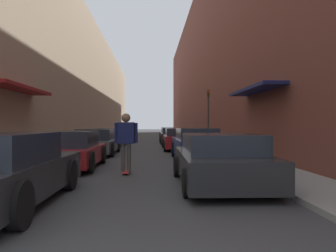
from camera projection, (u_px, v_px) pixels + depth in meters
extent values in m
plane|color=#38383A|center=(146.00, 142.00, 28.27)|extent=(149.74, 149.74, 0.00)
cube|color=gray|center=(108.00, 138.00, 34.87)|extent=(1.80, 68.06, 0.12)
cube|color=gray|center=(186.00, 138.00, 35.28)|extent=(1.80, 68.06, 0.12)
cube|color=tan|center=(81.00, 84.00, 34.70)|extent=(4.00, 68.06, 11.64)
cube|color=maroon|center=(20.00, 89.00, 12.73)|extent=(1.00, 4.80, 0.12)
cube|color=brown|center=(213.00, 67.00, 35.39)|extent=(4.00, 68.06, 15.36)
cube|color=#141947|center=(255.00, 90.00, 13.20)|extent=(1.00, 4.80, 0.12)
cube|color=#232326|center=(3.00, 179.00, 6.01)|extent=(1.83, 4.63, 0.62)
cylinder|color=black|center=(70.00, 175.00, 7.48)|extent=(0.18, 0.70, 0.70)
cylinder|color=black|center=(20.00, 205.00, 4.63)|extent=(0.18, 0.70, 0.70)
cube|color=maroon|center=(73.00, 154.00, 11.24)|extent=(1.71, 4.06, 0.56)
cube|color=#232833|center=(71.00, 139.00, 11.04)|extent=(1.51, 2.11, 0.53)
cylinder|color=black|center=(58.00, 155.00, 12.46)|extent=(0.18, 0.68, 0.68)
cylinder|color=black|center=(103.00, 155.00, 12.54)|extent=(0.18, 0.68, 0.68)
cylinder|color=black|center=(35.00, 163.00, 9.95)|extent=(0.18, 0.68, 0.68)
cylinder|color=black|center=(91.00, 162.00, 10.03)|extent=(0.18, 0.68, 0.68)
cube|color=#515459|center=(97.00, 145.00, 16.46)|extent=(1.88, 4.65, 0.55)
cube|color=#232833|center=(96.00, 134.00, 16.23)|extent=(1.64, 2.42, 0.54)
cylinder|color=black|center=(85.00, 146.00, 17.85)|extent=(0.18, 0.68, 0.68)
cylinder|color=black|center=(118.00, 146.00, 17.94)|extent=(0.18, 0.68, 0.68)
cylinder|color=black|center=(72.00, 150.00, 14.98)|extent=(0.18, 0.68, 0.68)
cylinder|color=black|center=(112.00, 150.00, 15.07)|extent=(0.18, 0.68, 0.68)
cube|color=#515459|center=(111.00, 139.00, 22.37)|extent=(1.72, 4.30, 0.65)
cube|color=#232833|center=(110.00, 131.00, 22.15)|extent=(1.51, 2.24, 0.44)
cylinder|color=black|center=(102.00, 141.00, 23.66)|extent=(0.18, 0.62, 0.62)
cylinder|color=black|center=(125.00, 141.00, 23.74)|extent=(0.18, 0.62, 0.62)
cylinder|color=black|center=(95.00, 143.00, 21.00)|extent=(0.18, 0.62, 0.62)
cylinder|color=black|center=(121.00, 143.00, 21.08)|extent=(0.18, 0.62, 0.62)
cube|color=#232326|center=(220.00, 165.00, 8.09)|extent=(2.03, 4.36, 0.64)
cube|color=#232833|center=(222.00, 144.00, 7.87)|extent=(1.76, 2.28, 0.46)
cylinder|color=black|center=(177.00, 166.00, 9.39)|extent=(0.18, 0.61, 0.61)
cylinder|color=black|center=(243.00, 166.00, 9.48)|extent=(0.18, 0.61, 0.61)
cylinder|color=black|center=(187.00, 183.00, 6.71)|extent=(0.18, 0.61, 0.61)
cylinder|color=black|center=(278.00, 182.00, 6.80)|extent=(0.18, 0.61, 0.61)
cube|color=navy|center=(196.00, 147.00, 13.71)|extent=(1.76, 4.32, 0.69)
cube|color=#232833|center=(196.00, 134.00, 13.50)|extent=(1.53, 2.25, 0.46)
cylinder|color=black|center=(174.00, 150.00, 15.00)|extent=(0.18, 0.70, 0.70)
cylinder|color=black|center=(210.00, 149.00, 15.09)|extent=(0.18, 0.70, 0.70)
cylinder|color=black|center=(178.00, 155.00, 12.34)|extent=(0.18, 0.70, 0.70)
cylinder|color=black|center=(222.00, 155.00, 12.43)|extent=(0.18, 0.70, 0.70)
cube|color=maroon|center=(180.00, 141.00, 19.53)|extent=(1.98, 4.53, 0.67)
cube|color=#232833|center=(181.00, 132.00, 19.30)|extent=(1.73, 2.36, 0.44)
cylinder|color=black|center=(164.00, 143.00, 20.89)|extent=(0.18, 0.64, 0.64)
cylinder|color=black|center=(193.00, 143.00, 20.98)|extent=(0.18, 0.64, 0.64)
cylinder|color=black|center=(165.00, 146.00, 18.09)|extent=(0.18, 0.64, 0.64)
cylinder|color=black|center=(200.00, 146.00, 18.18)|extent=(0.18, 0.64, 0.64)
cube|color=#232326|center=(173.00, 137.00, 25.66)|extent=(2.01, 4.80, 0.65)
cube|color=#232833|center=(173.00, 130.00, 25.42)|extent=(1.73, 2.51, 0.43)
cylinder|color=black|center=(161.00, 139.00, 27.09)|extent=(0.18, 0.64, 0.64)
cylinder|color=black|center=(183.00, 139.00, 27.18)|extent=(0.18, 0.64, 0.64)
cylinder|color=black|center=(162.00, 140.00, 24.13)|extent=(0.18, 0.64, 0.64)
cylinder|color=black|center=(187.00, 140.00, 24.23)|extent=(0.18, 0.64, 0.64)
cube|color=navy|center=(170.00, 135.00, 31.06)|extent=(1.78, 3.96, 0.57)
cube|color=#232833|center=(170.00, 130.00, 30.86)|extent=(1.55, 2.06, 0.47)
cylinder|color=black|center=(160.00, 136.00, 32.24)|extent=(0.18, 0.72, 0.72)
cylinder|color=black|center=(177.00, 136.00, 32.32)|extent=(0.18, 0.72, 0.72)
cylinder|color=black|center=(161.00, 137.00, 29.79)|extent=(0.18, 0.72, 0.72)
cylinder|color=black|center=(180.00, 137.00, 29.88)|extent=(0.18, 0.72, 0.72)
cube|color=#B2231E|center=(126.00, 172.00, 9.93)|extent=(0.20, 0.78, 0.02)
cylinder|color=beige|center=(124.00, 172.00, 10.18)|extent=(0.03, 0.06, 0.06)
cylinder|color=beige|center=(129.00, 172.00, 10.19)|extent=(0.03, 0.06, 0.06)
cylinder|color=beige|center=(123.00, 174.00, 9.68)|extent=(0.03, 0.06, 0.06)
cylinder|color=beige|center=(128.00, 174.00, 9.69)|extent=(0.03, 0.06, 0.06)
cylinder|color=#47423D|center=(123.00, 157.00, 9.93)|extent=(0.13, 0.13, 0.85)
cylinder|color=#47423D|center=(129.00, 157.00, 9.94)|extent=(0.13, 0.13, 0.85)
cube|color=#191E4C|center=(126.00, 133.00, 9.93)|extent=(0.50, 0.23, 0.65)
sphere|color=#8C664C|center=(126.00, 118.00, 9.93)|extent=(0.27, 0.27, 0.27)
cylinder|color=#191E4C|center=(116.00, 133.00, 9.91)|extent=(0.10, 0.10, 0.61)
cylinder|color=#191E4C|center=(136.00, 133.00, 9.94)|extent=(0.10, 0.10, 0.61)
cylinder|color=#2D2D2D|center=(208.00, 118.00, 20.38)|extent=(0.10, 0.10, 3.53)
cube|color=#332D0F|center=(208.00, 94.00, 20.37)|extent=(0.16, 0.16, 0.45)
sphere|color=red|center=(208.00, 92.00, 20.28)|extent=(0.11, 0.11, 0.11)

